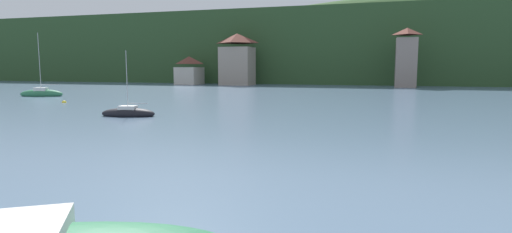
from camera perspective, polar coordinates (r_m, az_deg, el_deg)
name	(u,v)px	position (r m, az deg, el deg)	size (l,w,h in m)	color
wooded_hillside	(469,55)	(117.72, 27.77, 7.70)	(352.00, 53.81, 38.06)	#2D4C28
shore_building_west	(189,71)	(88.38, -9.35, 6.37)	(4.82, 5.77, 5.93)	beige
shore_building_westcentral	(237,60)	(84.22, -2.65, 7.91)	(6.58, 5.86, 10.47)	gray
shore_building_central	(406,59)	(78.55, 20.33, 7.64)	(3.80, 3.72, 10.63)	gray
sailboat_mid_7	(128,113)	(31.72, -17.52, 0.45)	(4.23, 2.06, 5.11)	black
sailboat_far_11	(41,94)	(57.72, -27.91, 2.85)	(5.51, 2.89, 8.21)	#2D754C
mooring_buoy_near	(64,103)	(46.40, -25.34, 1.77)	(0.44, 0.44, 0.44)	yellow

